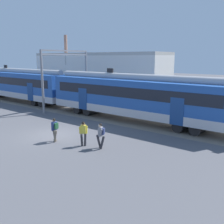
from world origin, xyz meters
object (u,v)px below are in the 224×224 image
object	(u,v)px
commuter_train	(21,84)
pedestrian_navy	(55,128)
pedestrian_yellow	(83,132)
pedestrian_grey	(101,134)

from	to	relation	value
commuter_train	pedestrian_navy	distance (m)	19.04
pedestrian_yellow	pedestrian_grey	world-z (taller)	same
commuter_train	pedestrian_yellow	xyz separation A→B (m)	(19.18, -7.87, -1.29)
pedestrian_navy	pedestrian_grey	world-z (taller)	same
pedestrian_yellow	pedestrian_grey	distance (m)	1.27
pedestrian_navy	pedestrian_grey	xyz separation A→B (m)	(3.39, 0.93, 0.00)
pedestrian_navy	pedestrian_yellow	size ratio (longest dim) A/B	1.00
commuter_train	pedestrian_yellow	size ratio (longest dim) A/B	33.99
pedestrian_grey	pedestrian_yellow	bearing A→B (deg)	-164.80
pedestrian_grey	commuter_train	bearing A→B (deg)	159.73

